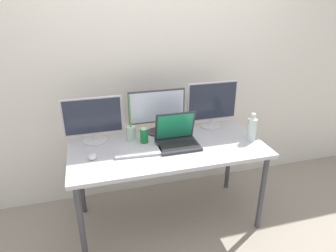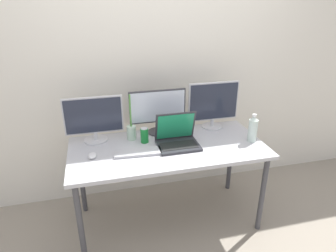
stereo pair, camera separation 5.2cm
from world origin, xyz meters
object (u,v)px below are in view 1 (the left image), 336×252
Objects in this scene: work_desk at (168,153)px; laptop_silver at (177,138)px; monitor_center at (157,109)px; soda_can_near_keyboard at (144,136)px; keyboard_main at (138,153)px; mouse_by_keyboard at (92,157)px; monitor_left at (93,119)px; bamboo_vase at (131,132)px; monitor_right at (212,104)px; water_bottle at (252,128)px.

work_desk is 4.73× the size of laptop_silver.
monitor_center is 3.91× the size of soda_can_near_keyboard.
mouse_by_keyboard is at bearing -179.60° from keyboard_main.
mouse_by_keyboard is (-0.68, -0.05, -0.05)m from laptop_silver.
monitor_left reaches higher than keyboard_main.
mouse_by_keyboard is at bearing -97.21° from monitor_left.
bamboo_vase is (-0.01, 0.26, 0.06)m from keyboard_main.
monitor_right is 0.52m from laptop_silver.
monitor_center is 0.27m from soda_can_near_keyboard.
monitor_right is 1.18× the size of bamboo_vase.
monitor_left is 0.48m from keyboard_main.
monitor_center is at bearing 110.11° from laptop_silver.
laptop_silver is 1.37× the size of water_bottle.
bamboo_vase is at bearing -174.60° from monitor_right.
keyboard_main is (-0.75, -0.33, -0.22)m from monitor_right.
mouse_by_keyboard is 0.72× the size of soda_can_near_keyboard.
water_bottle is (0.96, -0.02, 0.10)m from keyboard_main.
monitor_right is 1.40× the size of laptop_silver.
keyboard_main is 0.96m from water_bottle.
work_desk is at bearing -24.09° from monitor_left.
mouse_by_keyboard reaches higher than keyboard_main.
soda_can_near_keyboard is at bearing 68.36° from keyboard_main.
monitor_center reaches higher than keyboard_main.
monitor_right reaches higher than work_desk.
water_bottle is at bearing -59.48° from monitor_right.
mouse_by_keyboard is at bearing -151.22° from monitor_center.
monitor_center is at bearing 94.14° from work_desk.
soda_can_near_keyboard is at bearing -133.41° from monitor_center.
laptop_silver is at bearing 8.38° from mouse_by_keyboard.
keyboard_main is 1.49× the size of water_bottle.
monitor_right is 1.29× the size of keyboard_main.
mouse_by_keyboard is 0.37× the size of water_bottle.
laptop_silver is 2.64× the size of soda_can_near_keyboard.
monitor_left is 1.02× the size of monitor_right.
bamboo_vase reaches higher than mouse_by_keyboard.
bamboo_vase is at bearing 150.56° from laptop_silver.
work_desk is 0.67m from monitor_left.
bamboo_vase is (-0.76, -0.07, -0.15)m from monitor_right.
monitor_left is 1.05m from monitor_right.
monitor_right reaches higher than mouse_by_keyboard.
monitor_left is 1.20× the size of bamboo_vase.
monitor_right is at bearing 29.36° from work_desk.
monitor_right reaches higher than soda_can_near_keyboard.
water_bottle reaches higher than keyboard_main.
water_bottle is at bearing -14.75° from monitor_left.
laptop_silver is at bearing 7.22° from work_desk.
monitor_center is 2.03× the size of water_bottle.
water_bottle is 1.01m from bamboo_vase.
laptop_silver is at bearing 15.36° from keyboard_main.
soda_can_near_keyboard is at bearing 166.86° from water_bottle.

